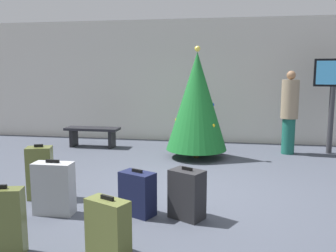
{
  "coord_description": "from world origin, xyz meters",
  "views": [
    {
      "loc": [
        0.79,
        -5.31,
        1.84
      ],
      "look_at": [
        -0.3,
        0.84,
        0.9
      ],
      "focal_mm": 38.93,
      "sensor_mm": 36.0,
      "label": 1
    }
  ],
  "objects_px": {
    "suitcase_1": "(54,188)",
    "flight_info_kiosk": "(333,88)",
    "suitcase_2": "(40,173)",
    "suitcase_4": "(137,193)",
    "suitcase_0": "(187,194)",
    "waiting_bench": "(93,133)",
    "traveller_0": "(289,111)",
    "suitcase_5": "(1,222)",
    "suitcase_3": "(108,227)",
    "holiday_tree": "(197,101)"
  },
  "relations": [
    {
      "from": "suitcase_4",
      "to": "suitcase_5",
      "type": "bearing_deg",
      "value": -130.78
    },
    {
      "from": "waiting_bench",
      "to": "traveller_0",
      "type": "xyz_separation_m",
      "value": [
        4.61,
        0.06,
        0.62
      ]
    },
    {
      "from": "holiday_tree",
      "to": "suitcase_5",
      "type": "height_order",
      "value": "holiday_tree"
    },
    {
      "from": "traveller_0",
      "to": "suitcase_4",
      "type": "height_order",
      "value": "traveller_0"
    },
    {
      "from": "suitcase_0",
      "to": "suitcase_1",
      "type": "relative_size",
      "value": 0.92
    },
    {
      "from": "suitcase_3",
      "to": "holiday_tree",
      "type": "bearing_deg",
      "value": 84.0
    },
    {
      "from": "suitcase_5",
      "to": "suitcase_1",
      "type": "bearing_deg",
      "value": 89.59
    },
    {
      "from": "holiday_tree",
      "to": "suitcase_2",
      "type": "bearing_deg",
      "value": -124.15
    },
    {
      "from": "traveller_0",
      "to": "suitcase_0",
      "type": "distance_m",
      "value": 4.45
    },
    {
      "from": "flight_info_kiosk",
      "to": "suitcase_2",
      "type": "xyz_separation_m",
      "value": [
        -4.92,
        -3.86,
        -1.09
      ]
    },
    {
      "from": "suitcase_2",
      "to": "suitcase_4",
      "type": "height_order",
      "value": "suitcase_2"
    },
    {
      "from": "suitcase_1",
      "to": "suitcase_2",
      "type": "height_order",
      "value": "suitcase_2"
    },
    {
      "from": "suitcase_5",
      "to": "suitcase_4",
      "type": "bearing_deg",
      "value": 49.22
    },
    {
      "from": "flight_info_kiosk",
      "to": "suitcase_0",
      "type": "bearing_deg",
      "value": -122.79
    },
    {
      "from": "traveller_0",
      "to": "suitcase_4",
      "type": "relative_size",
      "value": 3.08
    },
    {
      "from": "holiday_tree",
      "to": "flight_info_kiosk",
      "type": "relative_size",
      "value": 1.12
    },
    {
      "from": "suitcase_1",
      "to": "suitcase_4",
      "type": "bearing_deg",
      "value": 8.65
    },
    {
      "from": "suitcase_0",
      "to": "suitcase_1",
      "type": "distance_m",
      "value": 1.72
    },
    {
      "from": "waiting_bench",
      "to": "suitcase_1",
      "type": "bearing_deg",
      "value": -74.99
    },
    {
      "from": "holiday_tree",
      "to": "suitcase_1",
      "type": "relative_size",
      "value": 3.27
    },
    {
      "from": "traveller_0",
      "to": "suitcase_2",
      "type": "relative_size",
      "value": 2.31
    },
    {
      "from": "flight_info_kiosk",
      "to": "suitcase_3",
      "type": "height_order",
      "value": "flight_info_kiosk"
    },
    {
      "from": "suitcase_0",
      "to": "flight_info_kiosk",
      "type": "bearing_deg",
      "value": 57.21
    },
    {
      "from": "waiting_bench",
      "to": "suitcase_5",
      "type": "height_order",
      "value": "suitcase_5"
    },
    {
      "from": "flight_info_kiosk",
      "to": "suitcase_3",
      "type": "bearing_deg",
      "value": -122.58
    },
    {
      "from": "traveller_0",
      "to": "suitcase_1",
      "type": "relative_size",
      "value": 2.57
    },
    {
      "from": "flight_info_kiosk",
      "to": "suitcase_4",
      "type": "relative_size",
      "value": 3.51
    },
    {
      "from": "suitcase_1",
      "to": "flight_info_kiosk",
      "type": "bearing_deg",
      "value": 44.67
    },
    {
      "from": "waiting_bench",
      "to": "suitcase_0",
      "type": "bearing_deg",
      "value": -54.59
    },
    {
      "from": "waiting_bench",
      "to": "traveller_0",
      "type": "distance_m",
      "value": 4.65
    },
    {
      "from": "flight_info_kiosk",
      "to": "suitcase_1",
      "type": "bearing_deg",
      "value": -135.33
    },
    {
      "from": "suitcase_1",
      "to": "suitcase_2",
      "type": "xyz_separation_m",
      "value": [
        -0.48,
        0.52,
        0.04
      ]
    },
    {
      "from": "flight_info_kiosk",
      "to": "suitcase_0",
      "type": "xyz_separation_m",
      "value": [
        -2.72,
        -4.22,
        -1.16
      ]
    },
    {
      "from": "traveller_0",
      "to": "holiday_tree",
      "type": "bearing_deg",
      "value": -159.95
    },
    {
      "from": "flight_info_kiosk",
      "to": "suitcase_3",
      "type": "xyz_separation_m",
      "value": [
        -3.38,
        -5.3,
        -1.18
      ]
    },
    {
      "from": "suitcase_4",
      "to": "traveller_0",
      "type": "bearing_deg",
      "value": 58.83
    },
    {
      "from": "waiting_bench",
      "to": "suitcase_5",
      "type": "bearing_deg",
      "value": -78.1
    },
    {
      "from": "suitcase_0",
      "to": "suitcase_1",
      "type": "height_order",
      "value": "suitcase_1"
    },
    {
      "from": "suitcase_1",
      "to": "suitcase_2",
      "type": "distance_m",
      "value": 0.71
    },
    {
      "from": "suitcase_2",
      "to": "suitcase_1",
      "type": "bearing_deg",
      "value": -47.22
    },
    {
      "from": "flight_info_kiosk",
      "to": "waiting_bench",
      "type": "xyz_separation_m",
      "value": [
        -5.54,
        -0.26,
        -1.12
      ]
    },
    {
      "from": "suitcase_4",
      "to": "waiting_bench",
      "type": "bearing_deg",
      "value": 118.78
    },
    {
      "from": "waiting_bench",
      "to": "traveller_0",
      "type": "bearing_deg",
      "value": 0.73
    },
    {
      "from": "holiday_tree",
      "to": "waiting_bench",
      "type": "xyz_separation_m",
      "value": [
        -2.62,
        0.67,
        -0.86
      ]
    },
    {
      "from": "suitcase_3",
      "to": "suitcase_2",
      "type": "bearing_deg",
      "value": 136.91
    },
    {
      "from": "traveller_0",
      "to": "suitcase_5",
      "type": "bearing_deg",
      "value": -123.66
    },
    {
      "from": "holiday_tree",
      "to": "suitcase_2",
      "type": "xyz_separation_m",
      "value": [
        -1.99,
        -2.94,
        -0.83
      ]
    },
    {
      "from": "waiting_bench",
      "to": "suitcase_1",
      "type": "distance_m",
      "value": 4.27
    },
    {
      "from": "traveller_0",
      "to": "suitcase_3",
      "type": "bearing_deg",
      "value": -115.71
    },
    {
      "from": "flight_info_kiosk",
      "to": "traveller_0",
      "type": "xyz_separation_m",
      "value": [
        -0.93,
        -0.2,
        -0.49
      ]
    }
  ]
}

